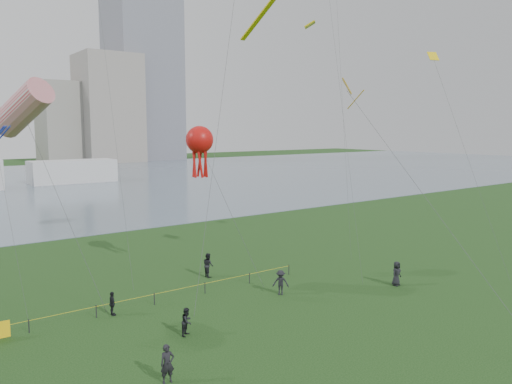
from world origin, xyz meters
TOP-DOWN VIEW (x-y plane):
  - ground_plane at (0.00, 0.00)m, footprint 400.00×400.00m
  - lake at (0.00, 100.00)m, footprint 400.00×120.00m
  - tower at (62.00, 168.00)m, footprint 24.00×24.00m
  - building_mid at (46.00, 162.00)m, footprint 20.00×20.00m
  - building_low at (32.00, 168.00)m, footprint 16.00×18.00m
  - pavilion_right at (14.00, 98.00)m, footprint 18.00×7.00m
  - fence at (-10.78, 15.41)m, footprint 24.07×0.07m
  - spectator_a at (-5.28, 9.61)m, footprint 1.02×0.98m
  - spectator_b at (3.63, 11.93)m, footprint 1.32×1.30m
  - spectator_c at (-7.68, 15.21)m, footprint 0.48×0.96m
  - spectator_d at (12.16, 8.33)m, footprint 0.99×0.72m
  - spectator_f at (-8.67, 5.30)m, footprint 0.74×0.54m
  - spectator_g at (1.68, 18.86)m, footprint 0.84×1.02m
  - kite_windsock at (-11.13, 21.19)m, footprint 5.75×7.91m
  - kite_octopus at (0.71, 18.28)m, footprint 4.02×5.40m
  - kite_delta at (8.98, 10.02)m, footprint 3.16×17.37m

SIDE VIEW (x-z plane):
  - ground_plane at x=0.00m, z-range 0.00..0.00m
  - lake at x=0.00m, z-range -0.02..0.06m
  - fence at x=-10.78m, z-range 0.03..1.08m
  - spectator_c at x=-7.68m, z-range 0.00..1.58m
  - spectator_a at x=-5.28m, z-range 0.00..1.65m
  - spectator_b at x=3.63m, z-range 0.00..1.82m
  - spectator_f at x=-8.67m, z-range 0.00..1.87m
  - spectator_d at x=12.16m, z-range 0.00..1.89m
  - spectator_g at x=1.68m, z-range 0.00..1.96m
  - pavilion_right at x=14.00m, z-range 0.00..5.00m
  - kite_octopus at x=0.71m, z-range 4.95..17.15m
  - kite_windsock at x=-11.13m, z-range 5.66..21.00m
  - building_low at x=32.00m, z-range 0.00..28.00m
  - kite_delta at x=8.98m, z-range 6.29..21.98m
  - building_mid at x=46.00m, z-range 0.00..38.00m
  - tower at x=62.00m, z-range 0.00..120.00m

